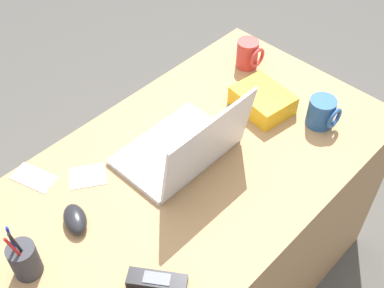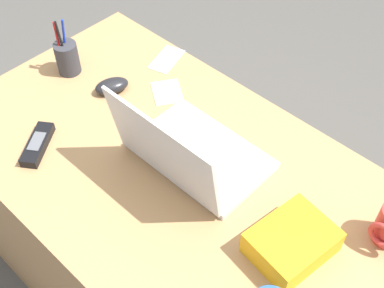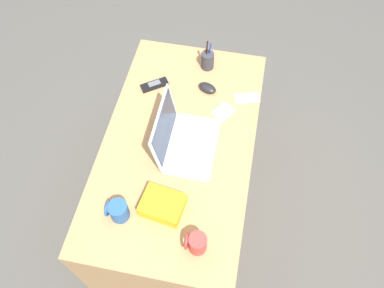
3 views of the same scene
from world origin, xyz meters
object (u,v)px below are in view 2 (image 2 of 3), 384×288
at_px(computer_mouse, 112,86).
at_px(snack_bag, 292,242).
at_px(cordless_phone, 38,144).
at_px(laptop, 189,153).
at_px(pen_holder, 67,57).

height_order(computer_mouse, snack_bag, snack_bag).
height_order(computer_mouse, cordless_phone, computer_mouse).
bearing_deg(laptop, cordless_phone, 34.40).
bearing_deg(laptop, pen_holder, -2.53).
bearing_deg(cordless_phone, snack_bag, -162.77).
relative_size(computer_mouse, cordless_phone, 0.69).
relative_size(computer_mouse, pen_holder, 0.56).
bearing_deg(cordless_phone, laptop, -145.60).
bearing_deg(computer_mouse, pen_holder, 32.80).
bearing_deg(snack_bag, laptop, -3.70).
xyz_separation_m(cordless_phone, pen_holder, (0.19, -0.25, 0.04)).
bearing_deg(pen_holder, cordless_phone, 127.46).
distance_m(laptop, snack_bag, 0.33).
bearing_deg(laptop, computer_mouse, -8.30).
height_order(laptop, computer_mouse, laptop).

